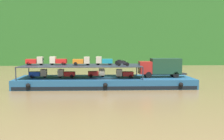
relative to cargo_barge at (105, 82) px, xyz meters
The scene contains 16 objects.
ground_plane 0.75m from the cargo_barge, 90.00° to the left, with size 400.00×400.00×0.00m, color brown.
hillside_far_bank 59.45m from the cargo_barge, 90.00° to the left, with size 121.74×28.11×31.34m.
cargo_barge is the anchor object (origin of this frame).
covered_lorry 9.50m from the cargo_barge, ahead, with size 7.88×2.37×3.10m.
cargo_rack 4.65m from the cargo_barge, behind, with size 19.13×7.07×2.00m.
mini_truck_lower_stern 10.84m from the cargo_barge, behind, with size 2.75×1.22×1.38m.
mini_truck_lower_aft 6.45m from the cargo_barge, behind, with size 2.75×1.22×1.38m.
mini_truck_lower_mid 2.02m from the cargo_barge, 165.40° to the left, with size 2.78×1.27×1.38m.
mini_truck_lower_fore 3.49m from the cargo_barge, 10.22° to the right, with size 2.78×1.27×1.38m.
mini_truck_upper_stern 11.97m from the cargo_barge, behind, with size 2.77×1.26×1.38m.
mini_truck_upper_mid 8.50m from the cargo_barge, behind, with size 2.78×1.27×1.38m.
mini_truck_upper_fore 5.11m from the cargo_barge, behind, with size 2.74×1.20×1.38m.
mini_truck_upper_bow 3.49m from the cargo_barge, 106.55° to the left, with size 2.77×1.25×1.38m.
motorcycle_upper_port 4.71m from the cargo_barge, 37.27° to the right, with size 1.90×0.55×0.87m.
motorcycle_upper_centre 4.09m from the cargo_barge, ahead, with size 1.90×0.55×0.87m.
motorcycle_upper_stbd 4.67m from the cargo_barge, 38.91° to the left, with size 1.90×0.55×0.87m.
Camera 1 is at (-0.52, -42.18, 6.74)m, focal length 41.62 mm.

